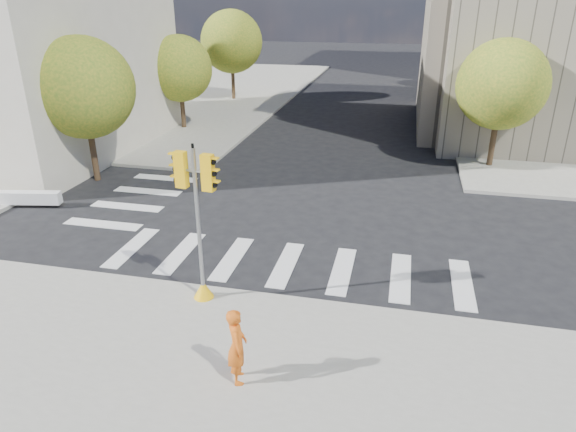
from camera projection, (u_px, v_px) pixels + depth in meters
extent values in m
plane|color=black|center=(301.00, 238.00, 18.15)|extent=(160.00, 160.00, 0.00)
cube|color=gray|center=(139.00, 91.00, 45.47)|extent=(28.00, 40.00, 0.15)
cube|color=gray|center=(527.00, 14.00, 26.95)|extent=(8.00, 8.00, 14.00)
cylinder|color=#382616|center=(94.00, 154.00, 23.39)|extent=(0.28, 0.28, 2.45)
sphere|color=#3D691E|center=(83.00, 88.00, 22.20)|extent=(4.40, 4.40, 4.40)
cylinder|color=#382616|center=(183.00, 112.00, 32.39)|extent=(0.28, 0.28, 2.17)
sphere|color=#3D691E|center=(179.00, 68.00, 31.32)|extent=(4.00, 4.00, 4.00)
cylinder|color=#382616|center=(233.00, 84.00, 41.25)|extent=(0.28, 0.28, 2.62)
sphere|color=#3D691E|center=(231.00, 42.00, 39.96)|extent=(4.80, 4.80, 4.80)
cylinder|color=#382616|center=(492.00, 144.00, 25.09)|extent=(0.28, 0.28, 2.38)
sphere|color=#3D691E|center=(502.00, 85.00, 23.95)|extent=(4.20, 4.20, 4.20)
cylinder|color=#382616|center=(469.00, 98.00, 35.80)|extent=(0.28, 0.28, 2.52)
sphere|color=#3D691E|center=(476.00, 52.00, 34.56)|extent=(4.60, 4.60, 4.60)
cylinder|color=#382616|center=(457.00, 76.00, 46.58)|extent=(0.28, 0.28, 2.27)
sphere|color=#3D691E|center=(461.00, 44.00, 45.49)|extent=(4.00, 4.00, 4.00)
cylinder|color=black|center=(501.00, 71.00, 27.39)|extent=(0.12, 0.12, 8.00)
cylinder|color=black|center=(474.00, 47.00, 39.91)|extent=(0.12, 0.12, 8.00)
cone|color=#F5B50C|center=(203.00, 289.00, 14.25)|extent=(0.56, 0.56, 0.50)
cylinder|color=gray|center=(199.00, 227.00, 13.50)|extent=(0.11, 0.11, 4.30)
cylinder|color=black|center=(192.00, 146.00, 12.62)|extent=(0.07, 0.07, 0.12)
cylinder|color=gray|center=(194.00, 171.00, 12.88)|extent=(0.90, 0.17, 0.06)
cube|color=#F5B50C|center=(181.00, 170.00, 13.00)|extent=(0.32, 0.25, 0.95)
cube|color=#F5B50C|center=(208.00, 173.00, 12.76)|extent=(0.32, 0.25, 0.95)
imported|color=#D55A14|center=(237.00, 346.00, 10.93)|extent=(0.64, 0.77, 1.79)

